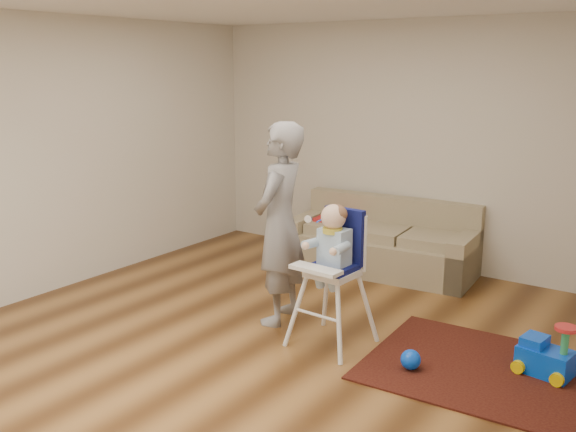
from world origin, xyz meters
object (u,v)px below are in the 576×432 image
Objects in this scene: ride_on_toy at (546,348)px; toy_ball at (411,360)px; adult at (280,224)px; side_table at (330,235)px; high_chair at (333,278)px; sofa at (382,236)px.

toy_ball is at bearing -140.37° from ride_on_toy.
adult is (-2.20, -0.25, 0.66)m from ride_on_toy.
high_chair reaches higher than side_table.
high_chair is at bearing 63.41° from adult.
sofa reaches higher than side_table.
sofa is 1.18× the size of adult.
toy_ball is (-0.83, -0.50, -0.13)m from ride_on_toy.
adult is at bearing 168.83° from high_chair.
high_chair reaches higher than ride_on_toy.
ride_on_toy is 1.66m from high_chair.
toy_ball is at bearing 67.88° from adult.
side_table is 3.34m from ride_on_toy.
ride_on_toy is 0.23× the size of adult.
ride_on_toy is 2.70× the size of toy_ball.
sofa is 13.71× the size of toy_ball.
side_table is (-0.76, 0.18, -0.15)m from sofa.
high_chair reaches higher than sofa.
side_table is at bearing 158.00° from ride_on_toy.
ride_on_toy is at bearing 84.60° from adult.
high_chair is at bearing -79.29° from sofa.
toy_ball is 0.09× the size of adult.
ride_on_toy is at bearing -30.77° from side_table.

